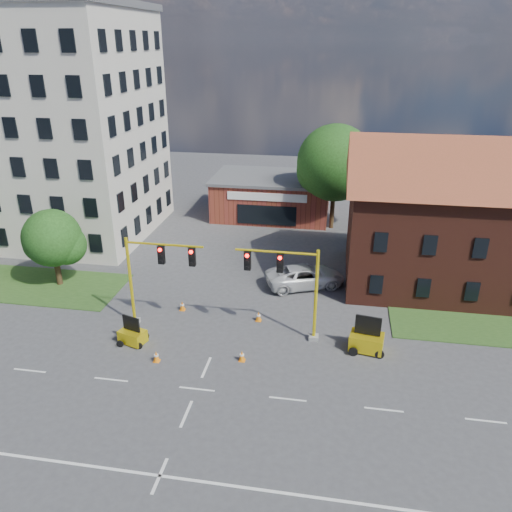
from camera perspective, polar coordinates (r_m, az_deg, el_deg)
name	(u,v)px	position (r m, az deg, el deg)	size (l,w,h in m)	color
ground	(197,389)	(28.45, -6.76, -14.86)	(120.00, 120.00, 0.00)	#414143
grass_verge_ne	(500,331)	(36.73, 26.09, -7.68)	(14.00, 4.00, 0.08)	#294D1D
lane_markings	(180,428)	(26.28, -8.64, -18.81)	(60.00, 36.00, 0.01)	white
office_block	(47,125)	(51.37, -22.78, 13.63)	(18.40, 15.40, 20.60)	beige
brick_shop	(272,196)	(53.97, 1.86, 6.91)	(12.40, 8.40, 4.30)	maroon
townhouse_row	(489,212)	(40.61, 25.09, 4.59)	(21.00, 11.00, 11.50)	#552419
tree_large	(339,166)	(49.64, 9.47, 10.14)	(7.79, 7.42, 10.35)	#362613
tree_nw_front	(56,240)	(40.40, -21.91, 1.72)	(4.58, 4.36, 6.09)	#362613
signal_mast_west	(154,272)	(32.50, -11.61, -1.86)	(5.30, 0.60, 6.20)	gray
signal_mast_east	(289,283)	(30.61, 3.85, -3.05)	(5.30, 0.60, 6.20)	gray
trailer_west	(133,335)	(32.56, -13.92, -8.77)	(1.84, 1.49, 1.81)	yellow
trailer_east	(367,340)	(31.59, 12.52, -9.40)	(2.19, 1.65, 2.28)	yellow
cone_a	(156,356)	(30.70, -11.32, -11.19)	(0.40, 0.40, 0.70)	orange
cone_b	(182,306)	(35.70, -8.42, -5.65)	(0.40, 0.40, 0.70)	orange
cone_c	(242,356)	(30.18, -1.62, -11.34)	(0.40, 0.40, 0.70)	orange
cone_d	(259,316)	(34.05, 0.29, -6.91)	(0.40, 0.40, 0.70)	orange
pickup_white	(305,276)	(38.61, 5.65, -2.31)	(2.78, 6.03, 1.67)	silver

